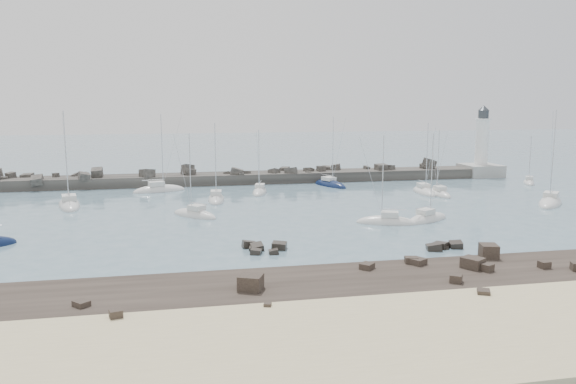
{
  "coord_description": "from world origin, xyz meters",
  "views": [
    {
      "loc": [
        -12.3,
        -62.79,
        14.72
      ],
      "look_at": [
        2.77,
        12.0,
        2.33
      ],
      "focal_mm": 35.0,
      "sensor_mm": 36.0,
      "label": 1
    }
  ],
  "objects_px": {
    "sailboat_6": "(260,192)",
    "sailboat_12": "(529,183)",
    "sailboat_11": "(550,203)",
    "sailboat_7": "(427,220)",
    "lighthouse": "(481,160)",
    "sailboat_1": "(69,206)",
    "sailboat_5": "(195,215)",
    "sailboat_4": "(159,191)",
    "sailboat_3": "(216,200)",
    "sailboat_13": "(424,192)",
    "sailboat_10": "(439,194)",
    "sailboat_8": "(330,185)",
    "sailboat_9": "(387,223)"
  },
  "relations": [
    {
      "from": "sailboat_4",
      "to": "sailboat_8",
      "type": "distance_m",
      "value": 29.31
    },
    {
      "from": "sailboat_9",
      "to": "lighthouse",
      "type": "bearing_deg",
      "value": 47.75
    },
    {
      "from": "sailboat_5",
      "to": "sailboat_9",
      "type": "height_order",
      "value": "sailboat_9"
    },
    {
      "from": "sailboat_10",
      "to": "sailboat_1",
      "type": "bearing_deg",
      "value": 178.77
    },
    {
      "from": "lighthouse",
      "to": "sailboat_9",
      "type": "relative_size",
      "value": 1.26
    },
    {
      "from": "sailboat_10",
      "to": "sailboat_4",
      "type": "bearing_deg",
      "value": 164.03
    },
    {
      "from": "lighthouse",
      "to": "sailboat_8",
      "type": "distance_m",
      "value": 33.63
    },
    {
      "from": "sailboat_7",
      "to": "sailboat_13",
      "type": "relative_size",
      "value": 0.96
    },
    {
      "from": "sailboat_6",
      "to": "sailboat_3",
      "type": "bearing_deg",
      "value": -143.25
    },
    {
      "from": "sailboat_3",
      "to": "sailboat_13",
      "type": "xyz_separation_m",
      "value": [
        33.43,
        0.25,
        -0.0
      ]
    },
    {
      "from": "sailboat_4",
      "to": "sailboat_9",
      "type": "distance_m",
      "value": 41.26
    },
    {
      "from": "sailboat_5",
      "to": "sailboat_13",
      "type": "bearing_deg",
      "value": 17.0
    },
    {
      "from": "sailboat_1",
      "to": "sailboat_11",
      "type": "xyz_separation_m",
      "value": [
        67.77,
        -11.65,
        -0.01
      ]
    },
    {
      "from": "sailboat_1",
      "to": "sailboat_11",
      "type": "bearing_deg",
      "value": -9.75
    },
    {
      "from": "sailboat_6",
      "to": "sailboat_11",
      "type": "relative_size",
      "value": 0.76
    },
    {
      "from": "sailboat_6",
      "to": "sailboat_11",
      "type": "height_order",
      "value": "sailboat_11"
    },
    {
      "from": "lighthouse",
      "to": "sailboat_10",
      "type": "distance_m",
      "value": 27.32
    },
    {
      "from": "lighthouse",
      "to": "sailboat_12",
      "type": "xyz_separation_m",
      "value": [
        2.99,
        -11.43,
        -2.96
      ]
    },
    {
      "from": "lighthouse",
      "to": "sailboat_3",
      "type": "height_order",
      "value": "lighthouse"
    },
    {
      "from": "sailboat_1",
      "to": "sailboat_7",
      "type": "distance_m",
      "value": 49.06
    },
    {
      "from": "lighthouse",
      "to": "sailboat_1",
      "type": "relative_size",
      "value": 1.0
    },
    {
      "from": "sailboat_6",
      "to": "sailboat_12",
      "type": "relative_size",
      "value": 1.19
    },
    {
      "from": "sailboat_4",
      "to": "sailboat_5",
      "type": "xyz_separation_m",
      "value": [
        5.01,
        -21.54,
        -0.01
      ]
    },
    {
      "from": "sailboat_4",
      "to": "sailboat_11",
      "type": "relative_size",
      "value": 0.94
    },
    {
      "from": "sailboat_13",
      "to": "sailboat_1",
      "type": "bearing_deg",
      "value": -178.91
    },
    {
      "from": "sailboat_5",
      "to": "sailboat_11",
      "type": "bearing_deg",
      "value": -1.54
    },
    {
      "from": "sailboat_3",
      "to": "sailboat_13",
      "type": "height_order",
      "value": "sailboat_3"
    },
    {
      "from": "lighthouse",
      "to": "sailboat_10",
      "type": "xyz_separation_m",
      "value": [
        -18.65,
        -19.74,
        -2.96
      ]
    },
    {
      "from": "sailboat_4",
      "to": "sailboat_10",
      "type": "bearing_deg",
      "value": -15.97
    },
    {
      "from": "sailboat_1",
      "to": "sailboat_7",
      "type": "height_order",
      "value": "sailboat_1"
    },
    {
      "from": "sailboat_3",
      "to": "sailboat_5",
      "type": "height_order",
      "value": "sailboat_3"
    },
    {
      "from": "sailboat_5",
      "to": "sailboat_9",
      "type": "distance_m",
      "value": 24.43
    },
    {
      "from": "lighthouse",
      "to": "sailboat_6",
      "type": "height_order",
      "value": "lighthouse"
    },
    {
      "from": "sailboat_1",
      "to": "sailboat_8",
      "type": "xyz_separation_m",
      "value": [
        41.38,
        11.79,
        -0.02
      ]
    },
    {
      "from": "sailboat_12",
      "to": "sailboat_8",
      "type": "bearing_deg",
      "value": 172.58
    },
    {
      "from": "sailboat_1",
      "to": "sailboat_3",
      "type": "distance_m",
      "value": 20.68
    },
    {
      "from": "sailboat_8",
      "to": "sailboat_7",
      "type": "bearing_deg",
      "value": -82.61
    },
    {
      "from": "sailboat_7",
      "to": "sailboat_9",
      "type": "xyz_separation_m",
      "value": [
        -5.55,
        -0.59,
        -0.0
      ]
    },
    {
      "from": "sailboat_6",
      "to": "sailboat_7",
      "type": "height_order",
      "value": "sailboat_7"
    },
    {
      "from": "sailboat_10",
      "to": "sailboat_13",
      "type": "bearing_deg",
      "value": 123.12
    },
    {
      "from": "sailboat_10",
      "to": "sailboat_13",
      "type": "distance_m",
      "value": 2.65
    },
    {
      "from": "lighthouse",
      "to": "sailboat_11",
      "type": "height_order",
      "value": "lighthouse"
    },
    {
      "from": "lighthouse",
      "to": "sailboat_8",
      "type": "relative_size",
      "value": 1.12
    },
    {
      "from": "sailboat_11",
      "to": "sailboat_13",
      "type": "height_order",
      "value": "sailboat_11"
    },
    {
      "from": "sailboat_8",
      "to": "sailboat_9",
      "type": "height_order",
      "value": "sailboat_8"
    },
    {
      "from": "sailboat_5",
      "to": "sailboat_8",
      "type": "height_order",
      "value": "sailboat_8"
    },
    {
      "from": "sailboat_4",
      "to": "sailboat_11",
      "type": "distance_m",
      "value": 60.21
    },
    {
      "from": "sailboat_10",
      "to": "sailboat_3",
      "type": "bearing_deg",
      "value": 176.78
    },
    {
      "from": "sailboat_10",
      "to": "lighthouse",
      "type": "bearing_deg",
      "value": 46.62
    },
    {
      "from": "sailboat_3",
      "to": "sailboat_8",
      "type": "relative_size",
      "value": 0.96
    }
  ]
}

